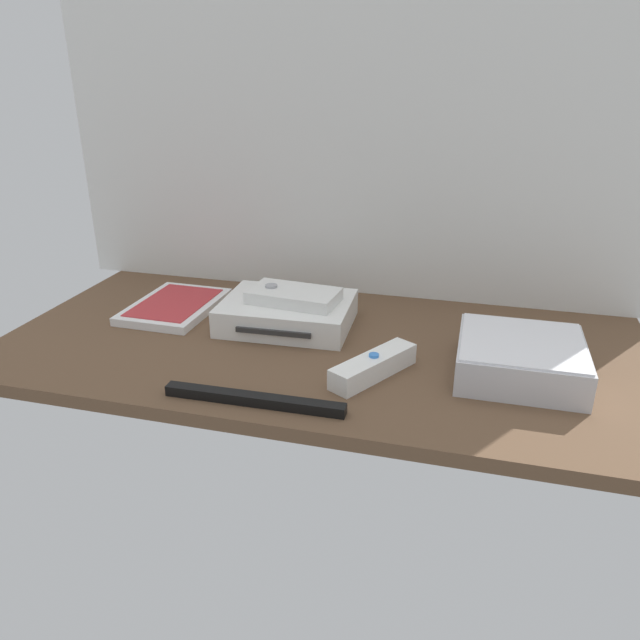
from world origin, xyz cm
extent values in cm
cube|color=brown|center=(0.00, 0.00, -1.00)|extent=(100.00, 48.00, 2.00)
cube|color=silver|center=(0.00, 24.60, 32.00)|extent=(110.00, 1.20, 64.00)
cube|color=white|center=(-7.12, 5.70, 2.20)|extent=(21.59, 16.79, 4.40)
cube|color=#2D2D2D|center=(-6.81, -2.49, 2.20)|extent=(12.01, 1.06, 0.80)
cube|color=silver|center=(29.52, -2.79, 2.50)|extent=(17.01, 17.01, 5.00)
cube|color=silver|center=(29.52, -2.79, 5.15)|extent=(16.33, 16.33, 0.30)
cube|color=white|center=(-28.45, 6.89, 0.70)|extent=(14.01, 19.29, 1.40)
cube|color=#B72D33|center=(-28.45, 6.89, 1.48)|extent=(11.50, 16.58, 0.16)
cube|color=white|center=(9.93, -8.32, 1.50)|extent=(10.56, 14.60, 3.00)
cylinder|color=#387FDB|center=(9.93, -8.32, 3.20)|extent=(1.40, 1.40, 0.40)
cube|color=white|center=(-5.90, 5.50, 5.40)|extent=(15.11, 9.37, 2.00)
cylinder|color=#99999E|center=(-9.88, 5.89, 6.60)|extent=(2.19, 2.19, 0.40)
cube|color=black|center=(-3.45, -19.81, 0.70)|extent=(24.03, 2.20, 1.40)
camera|label=1|loc=(22.02, -82.41, 40.14)|focal=33.91mm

